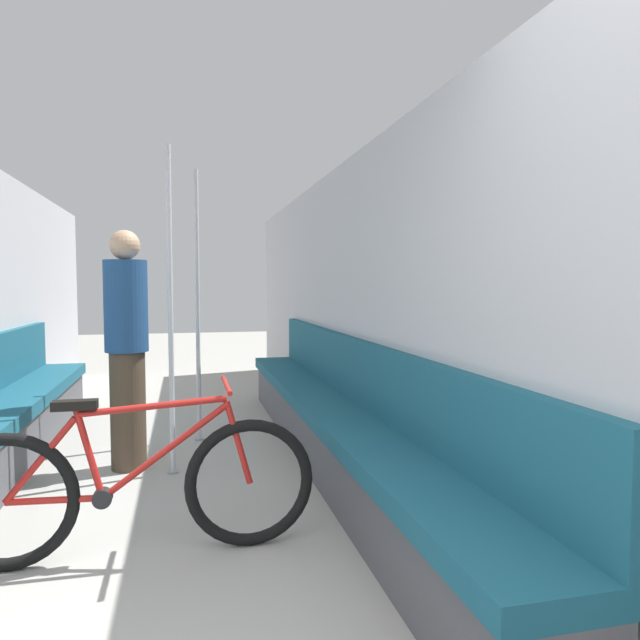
# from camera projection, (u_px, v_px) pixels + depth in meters

# --- Properties ---
(wall_right) EXTENTS (0.10, 9.45, 2.29)m
(wall_right) POSITION_uv_depth(u_px,v_px,m) (363.00, 308.00, 4.22)
(wall_right) COLOR #B2B2B7
(wall_right) RESTS_ON ground
(bench_seat_row_right) EXTENTS (0.46, 5.17, 0.93)m
(bench_seat_row_right) POSITION_uv_depth(u_px,v_px,m) (336.00, 426.00, 4.05)
(bench_seat_row_right) COLOR #4C4C51
(bench_seat_row_right) RESTS_ON ground
(bicycle) EXTENTS (1.76, 0.46, 0.83)m
(bicycle) POSITION_uv_depth(u_px,v_px,m) (133.00, 488.00, 2.73)
(bicycle) COLOR black
(bicycle) RESTS_ON ground
(grab_pole_near) EXTENTS (0.08, 0.08, 2.27)m
(grab_pole_near) POSITION_uv_depth(u_px,v_px,m) (171.00, 315.00, 3.92)
(grab_pole_near) COLOR gray
(grab_pole_near) RESTS_ON ground
(grab_pole_far) EXTENTS (0.08, 0.08, 2.27)m
(grab_pole_far) POSITION_uv_depth(u_px,v_px,m) (198.00, 310.00, 4.77)
(grab_pole_far) COLOR gray
(grab_pole_far) RESTS_ON ground
(passenger_standing) EXTENTS (0.30, 0.30, 1.70)m
(passenger_standing) POSITION_uv_depth(u_px,v_px,m) (127.00, 346.00, 4.04)
(passenger_standing) COLOR #473828
(passenger_standing) RESTS_ON ground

